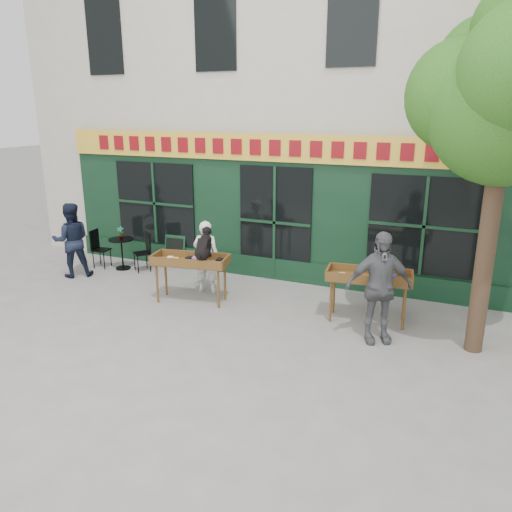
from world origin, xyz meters
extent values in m
plane|color=slate|center=(0.00, 0.00, 0.00)|extent=(80.00, 80.00, 0.00)
cube|color=beige|center=(0.00, 6.00, 5.00)|extent=(14.00, 7.00, 10.00)
cube|color=black|center=(0.00, 2.42, 1.60)|extent=(11.00, 0.16, 3.20)
cube|color=yellow|center=(0.00, 2.30, 3.00)|extent=(11.00, 0.06, 0.60)
cube|color=maroon|center=(0.00, 2.26, 3.00)|extent=(9.60, 0.03, 0.34)
cube|color=black|center=(0.00, 2.32, 0.25)|extent=(11.00, 0.10, 0.50)
cube|color=black|center=(0.00, 2.32, 1.35)|extent=(1.70, 0.05, 2.50)
cube|color=black|center=(-3.20, 2.32, 1.55)|extent=(2.20, 0.05, 2.00)
cube|color=black|center=(3.20, 2.32, 1.55)|extent=(2.20, 0.05, 2.00)
cylinder|color=#382619|center=(4.30, 0.30, 1.80)|extent=(0.28, 0.28, 3.60)
sphere|color=#155112|center=(4.30, 0.30, 3.80)|extent=(2.20, 2.20, 2.20)
sphere|color=#155112|center=(3.70, 0.50, 4.00)|extent=(1.70, 1.70, 1.70)
sphere|color=#155112|center=(4.00, 0.90, 4.40)|extent=(1.60, 1.60, 1.60)
cylinder|color=brown|center=(-1.65, 0.00, 0.40)|extent=(0.05, 0.05, 0.80)
cylinder|color=brown|center=(-0.37, 0.23, 0.40)|extent=(0.05, 0.05, 0.80)
cylinder|color=brown|center=(-1.73, 0.43, 0.40)|extent=(0.05, 0.05, 0.80)
cylinder|color=brown|center=(-0.45, 0.66, 0.40)|extent=(0.05, 0.05, 0.80)
cube|color=brown|center=(-1.05, 0.33, 0.82)|extent=(1.58, 0.83, 0.05)
cube|color=brown|center=(-1.00, 0.05, 0.90)|extent=(1.48, 0.30, 0.18)
cube|color=brown|center=(-1.10, 0.62, 0.90)|extent=(1.48, 0.30, 0.18)
cube|color=brown|center=(-1.05, 0.33, 0.88)|extent=(1.35, 0.62, 0.06)
imported|color=white|center=(-1.05, 0.98, 0.78)|extent=(0.63, 0.47, 1.56)
cylinder|color=brown|center=(1.84, 0.46, 0.40)|extent=(0.05, 0.05, 0.80)
cylinder|color=brown|center=(3.13, 0.63, 0.40)|extent=(0.05, 0.05, 0.80)
cylinder|color=brown|center=(1.78, 0.90, 0.40)|extent=(0.05, 0.05, 0.80)
cylinder|color=brown|center=(3.07, 1.06, 0.40)|extent=(0.05, 0.05, 0.80)
cube|color=brown|center=(2.45, 0.76, 0.82)|extent=(1.56, 0.76, 0.05)
cube|color=brown|center=(2.49, 0.48, 0.90)|extent=(1.49, 0.23, 0.18)
cube|color=brown|center=(2.42, 1.05, 0.90)|extent=(1.49, 0.23, 0.18)
cube|color=brown|center=(2.45, 0.76, 0.88)|extent=(1.34, 0.56, 0.06)
imported|color=#505155|center=(2.75, 0.01, 0.96)|extent=(1.21, 0.93, 1.92)
cylinder|color=black|center=(-3.72, 1.53, 0.02)|extent=(0.36, 0.36, 0.03)
cylinder|color=black|center=(-3.72, 1.53, 0.38)|extent=(0.04, 0.04, 0.72)
cylinder|color=black|center=(-3.72, 1.53, 0.75)|extent=(0.60, 0.60, 0.03)
cube|color=black|center=(-4.27, 1.43, 0.45)|extent=(0.40, 0.40, 0.03)
cube|color=black|center=(-4.43, 1.41, 0.70)|extent=(0.08, 0.36, 0.50)
cylinder|color=black|center=(-4.10, 1.31, 0.22)|extent=(0.02, 0.02, 0.44)
cylinder|color=black|center=(-4.14, 1.60, 0.22)|extent=(0.02, 0.02, 0.44)
cylinder|color=black|center=(-4.39, 1.27, 0.22)|extent=(0.02, 0.02, 0.44)
cylinder|color=black|center=(-4.43, 1.56, 0.22)|extent=(0.02, 0.02, 0.44)
cube|color=black|center=(-3.17, 1.58, 0.45)|extent=(0.50, 0.50, 0.03)
cube|color=black|center=(-3.06, 1.72, 0.70)|extent=(0.30, 0.24, 0.50)
cylinder|color=black|center=(-3.38, 1.56, 0.22)|extent=(0.02, 0.02, 0.44)
cylinder|color=black|center=(-3.14, 1.37, 0.22)|extent=(0.02, 0.02, 0.44)
cylinder|color=black|center=(-3.19, 1.80, 0.22)|extent=(0.02, 0.02, 0.44)
cylinder|color=black|center=(-2.95, 1.61, 0.22)|extent=(0.02, 0.02, 0.44)
imported|color=gray|center=(-3.72, 1.53, 0.92)|extent=(0.19, 0.16, 0.31)
imported|color=black|center=(-4.42, 0.63, 0.87)|extent=(1.07, 1.06, 1.75)
cube|color=black|center=(-2.63, 2.20, 0.40)|extent=(0.57, 0.22, 0.79)
cube|color=black|center=(-2.63, 2.18, 0.40)|extent=(0.47, 0.19, 0.65)
camera|label=1|loc=(3.98, -7.94, 3.81)|focal=35.00mm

